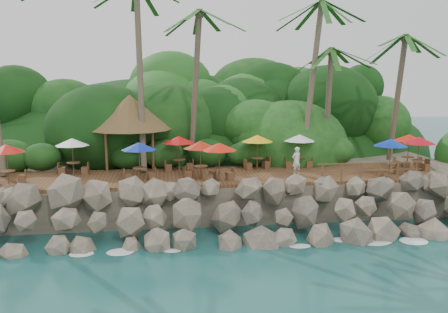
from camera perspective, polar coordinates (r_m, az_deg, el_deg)
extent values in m
plane|color=#19514F|center=(22.23, 2.05, -11.26)|extent=(140.00, 140.00, 0.00)
cube|color=gray|center=(37.29, -2.00, -1.03)|extent=(32.00, 25.20, 2.10)
ellipsoid|color=#143811|center=(44.83, -2.91, -0.60)|extent=(44.80, 28.00, 15.40)
cube|color=brown|center=(27.31, 0.00, -2.48)|extent=(26.00, 5.00, 0.20)
ellipsoid|color=white|center=(22.90, -21.36, -11.22)|extent=(1.20, 0.80, 0.06)
ellipsoid|color=white|center=(22.37, -13.73, -11.32)|extent=(1.20, 0.80, 0.06)
ellipsoid|color=white|center=(22.23, -5.88, -11.22)|extent=(1.20, 0.80, 0.06)
ellipsoid|color=white|center=(22.50, 1.92, -10.92)|extent=(1.20, 0.80, 0.06)
ellipsoid|color=white|center=(23.15, 9.39, -10.45)|extent=(1.20, 0.80, 0.06)
ellipsoid|color=white|center=(24.16, 16.32, -9.85)|extent=(1.20, 0.80, 0.06)
ellipsoid|color=white|center=(25.49, 22.59, -9.18)|extent=(1.20, 0.80, 0.06)
cylinder|color=brown|center=(29.01, -10.25, 9.71)|extent=(0.65, 2.83, 11.32)
cylinder|color=brown|center=(29.96, -3.56, 8.13)|extent=(1.10, 1.12, 9.72)
ellipsoid|color=#23601E|center=(30.23, -3.66, 17.39)|extent=(6.00, 6.00, 2.40)
cylinder|color=brown|center=(31.60, 12.64, 5.95)|extent=(0.46, 1.14, 7.47)
ellipsoid|color=#23601E|center=(31.60, 12.89, 12.73)|extent=(6.00, 6.00, 2.40)
cylinder|color=brown|center=(30.52, 10.74, 8.75)|extent=(1.89, 1.78, 10.40)
cylinder|color=brown|center=(33.31, 20.46, 6.51)|extent=(0.39, 1.55, 8.32)
ellipsoid|color=#23601E|center=(33.39, 20.89, 13.68)|extent=(6.00, 6.00, 2.40)
cylinder|color=brown|center=(29.03, -14.24, 0.55)|extent=(0.16, 0.16, 2.40)
cylinder|color=brown|center=(28.83, -8.70, 0.67)|extent=(0.16, 0.16, 2.40)
cylinder|color=brown|center=(31.78, -13.66, 1.33)|extent=(0.16, 0.16, 2.40)
cylinder|color=brown|center=(31.60, -8.60, 1.45)|extent=(0.16, 0.16, 2.40)
cone|color=brown|center=(30.03, -11.45, 5.36)|extent=(5.16, 5.16, 2.20)
cylinder|color=brown|center=(28.82, -17.98, -1.41)|extent=(0.08, 0.08, 0.70)
cylinder|color=brown|center=(28.76, -18.01, -0.71)|extent=(0.79, 0.79, 0.05)
cylinder|color=brown|center=(28.70, -18.05, -0.06)|extent=(0.05, 0.05, 2.07)
cone|color=white|center=(28.57, -18.14, 1.71)|extent=(1.98, 1.98, 0.42)
cube|color=brown|center=(29.00, -19.23, -1.68)|extent=(0.41, 0.41, 0.43)
cube|color=brown|center=(28.70, -16.68, -1.66)|extent=(0.41, 0.41, 0.43)
cylinder|color=brown|center=(25.61, -0.60, -2.27)|extent=(0.08, 0.08, 0.70)
cylinder|color=brown|center=(25.54, -0.60, -1.49)|extent=(0.79, 0.79, 0.05)
cylinder|color=brown|center=(25.48, -0.60, -0.76)|extent=(0.05, 0.05, 2.07)
cone|color=red|center=(25.33, -0.60, 1.23)|extent=(1.98, 1.98, 0.42)
cube|color=brown|center=(25.37, -1.94, -2.70)|extent=(0.50, 0.50, 0.43)
cube|color=brown|center=(25.92, 0.72, -2.42)|extent=(0.50, 0.50, 0.43)
cylinder|color=brown|center=(26.20, -10.28, -2.16)|extent=(0.08, 0.08, 0.70)
cylinder|color=brown|center=(26.13, -10.31, -1.39)|extent=(0.79, 0.79, 0.05)
cylinder|color=brown|center=(26.07, -10.33, -0.68)|extent=(0.05, 0.05, 2.07)
cone|color=#0C269E|center=(25.93, -10.39, 1.27)|extent=(1.98, 1.98, 0.42)
cube|color=brown|center=(26.16, -11.71, -2.52)|extent=(0.46, 0.46, 0.43)
cube|color=brown|center=(26.32, -8.85, -2.36)|extent=(0.46, 0.46, 0.43)
cylinder|color=brown|center=(28.59, -5.54, -1.07)|extent=(0.08, 0.08, 0.70)
cylinder|color=brown|center=(28.52, -5.55, -0.36)|extent=(0.79, 0.79, 0.05)
cylinder|color=brown|center=(28.47, -5.56, 0.29)|extent=(0.05, 0.05, 2.07)
cone|color=red|center=(28.34, -5.59, 2.08)|extent=(1.98, 1.98, 0.42)
cube|color=brown|center=(28.52, -6.84, -1.39)|extent=(0.44, 0.44, 0.43)
cube|color=brown|center=(28.72, -4.24, -1.27)|extent=(0.44, 0.44, 0.43)
cylinder|color=brown|center=(26.34, -2.87, -1.95)|extent=(0.08, 0.08, 0.70)
cylinder|color=brown|center=(26.27, -2.88, -1.19)|extent=(0.79, 0.79, 0.05)
cylinder|color=brown|center=(26.21, -2.88, -0.48)|extent=(0.05, 0.05, 2.07)
cone|color=#B7210B|center=(26.07, -2.90, 1.46)|extent=(1.98, 1.98, 0.42)
cube|color=brown|center=(26.46, -4.28, -2.20)|extent=(0.47, 0.47, 0.43)
cube|color=brown|center=(26.29, -1.44, -2.26)|extent=(0.47, 0.47, 0.43)
cylinder|color=brown|center=(30.58, 22.63, -1.07)|extent=(0.08, 0.08, 0.70)
cylinder|color=brown|center=(30.52, 22.68, -0.41)|extent=(0.79, 0.79, 0.05)
cylinder|color=brown|center=(30.47, 22.72, 0.20)|extent=(0.05, 0.05, 2.07)
cone|color=#B80B19|center=(30.35, 22.83, 1.87)|extent=(1.98, 1.98, 0.42)
cube|color=brown|center=(30.11, 21.80, -1.43)|extent=(0.50, 0.50, 0.43)
cube|color=brown|center=(31.10, 23.41, -1.20)|extent=(0.50, 0.50, 0.43)
cylinder|color=brown|center=(28.86, 19.60, -1.48)|extent=(0.08, 0.08, 0.70)
cylinder|color=brown|center=(28.80, 19.64, -0.78)|extent=(0.79, 0.79, 0.05)
cylinder|color=brown|center=(28.75, 19.68, -0.14)|extent=(0.05, 0.05, 2.07)
cone|color=#0D32B4|center=(28.62, 19.78, 1.63)|extent=(1.98, 1.98, 0.42)
cube|color=brown|center=(28.50, 18.53, -1.83)|extent=(0.46, 0.46, 0.43)
cube|color=brown|center=(29.29, 20.61, -1.65)|extent=(0.46, 0.46, 0.43)
cylinder|color=brown|center=(27.53, -24.94, -2.34)|extent=(0.08, 0.08, 0.70)
cylinder|color=brown|center=(27.46, -24.99, -1.61)|extent=(0.79, 0.79, 0.05)
cylinder|color=brown|center=(27.40, -25.04, -0.93)|extent=(0.05, 0.05, 2.07)
cone|color=red|center=(27.27, -25.17, 0.91)|extent=(1.98, 1.98, 0.42)
cube|color=brown|center=(27.49, -23.56, -2.54)|extent=(0.47, 0.47, 0.43)
cylinder|color=brown|center=(29.71, 9.17, -0.74)|extent=(0.08, 0.08, 0.70)
cylinder|color=brown|center=(29.65, 9.19, -0.06)|extent=(0.79, 0.79, 0.05)
cylinder|color=brown|center=(29.60, 9.20, 0.57)|extent=(0.05, 0.05, 2.07)
cone|color=white|center=(29.47, 9.25, 2.29)|extent=(1.98, 1.98, 0.42)
cube|color=brown|center=(29.58, 7.93, -1.02)|extent=(0.41, 0.41, 0.43)
cube|color=brown|center=(29.91, 10.38, -0.97)|extent=(0.41, 0.41, 0.43)
cylinder|color=brown|center=(31.59, 21.57, -0.68)|extent=(0.08, 0.08, 0.70)
cylinder|color=brown|center=(31.53, 21.61, -0.04)|extent=(0.79, 0.79, 0.05)
cylinder|color=brown|center=(31.48, 21.65, 0.55)|extent=(0.05, 0.05, 2.07)
cone|color=red|center=(31.37, 21.75, 2.16)|extent=(1.98, 1.98, 0.42)
cube|color=brown|center=(31.35, 20.46, -0.93)|extent=(0.43, 0.43, 0.43)
cube|color=brown|center=(31.89, 22.64, -0.90)|extent=(0.43, 0.43, 0.43)
cylinder|color=brown|center=(29.11, 4.08, -0.86)|extent=(0.08, 0.08, 0.70)
cylinder|color=brown|center=(29.05, 4.09, -0.16)|extent=(0.79, 0.79, 0.05)
cylinder|color=brown|center=(28.99, 4.09, 0.48)|extent=(0.05, 0.05, 2.07)
cone|color=yellow|center=(28.86, 4.11, 2.23)|extent=(1.98, 1.98, 0.42)
cube|color=brown|center=(28.80, 2.96, -1.23)|extent=(0.51, 0.51, 0.43)
cube|color=brown|center=(29.48, 5.16, -1.00)|extent=(0.51, 0.51, 0.43)
cylinder|color=brown|center=(26.14, 11.98, -1.90)|extent=(0.10, 0.10, 1.00)
cylinder|color=brown|center=(26.52, 14.23, -1.82)|extent=(0.10, 0.10, 1.00)
cylinder|color=brown|center=(26.94, 16.40, -1.74)|extent=(0.10, 0.10, 1.00)
cylinder|color=brown|center=(27.41, 18.51, -1.66)|extent=(0.10, 0.10, 1.00)
cylinder|color=brown|center=(27.90, 20.54, -1.59)|extent=(0.10, 0.10, 1.00)
cylinder|color=brown|center=(28.43, 22.50, -1.51)|extent=(0.10, 0.10, 1.00)
cube|color=brown|center=(27.09, 17.51, -0.77)|extent=(6.10, 0.06, 0.06)
cube|color=brown|center=(27.16, 17.47, -1.60)|extent=(6.10, 0.06, 0.06)
imported|color=white|center=(27.52, 8.87, -0.54)|extent=(0.71, 0.61, 1.66)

